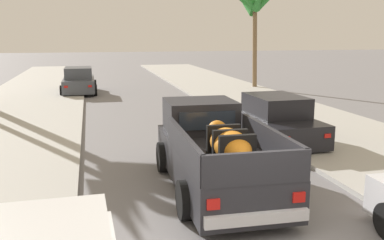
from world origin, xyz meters
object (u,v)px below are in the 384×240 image
at_px(car_left_mid, 79,81).
at_px(car_left_near, 274,120).
at_px(palm_tree_right_back, 255,4).
at_px(pickup_truck, 214,153).

bearing_deg(car_left_mid, car_left_near, -64.76).
bearing_deg(palm_tree_right_back, pickup_truck, -113.96).
height_order(car_left_near, car_left_mid, same).
relative_size(car_left_near, palm_tree_right_back, 0.68).
bearing_deg(car_left_near, palm_tree_right_back, 71.43).
height_order(car_left_near, palm_tree_right_back, palm_tree_right_back).
xyz_separation_m(pickup_truck, car_left_mid, (-3.32, 17.11, -0.10)).
xyz_separation_m(pickup_truck, palm_tree_right_back, (7.59, 17.08, 4.49)).
height_order(pickup_truck, palm_tree_right_back, palm_tree_right_back).
height_order(pickup_truck, car_left_mid, pickup_truck).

